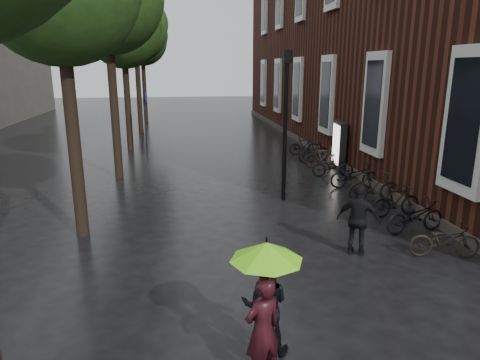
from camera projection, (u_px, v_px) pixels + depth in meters
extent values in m
cube|color=#38160F|center=(393.00, 35.00, 23.69)|extent=(10.00, 33.00, 12.00)
cube|color=silver|center=(468.00, 121.00, 10.37)|extent=(0.25, 1.60, 3.60)
cube|color=black|center=(464.00, 121.00, 10.36)|extent=(0.10, 1.20, 3.00)
cube|color=silver|center=(376.00, 104.00, 15.15)|extent=(0.25, 1.60, 3.60)
cube|color=black|center=(373.00, 104.00, 15.14)|extent=(0.10, 1.20, 3.00)
cube|color=silver|center=(328.00, 95.00, 19.93)|extent=(0.25, 1.60, 3.60)
cube|color=black|center=(326.00, 95.00, 19.92)|extent=(0.10, 1.20, 3.00)
cube|color=silver|center=(298.00, 89.00, 24.71)|extent=(0.25, 1.60, 3.60)
cube|color=black|center=(296.00, 89.00, 24.70)|extent=(0.10, 1.20, 3.00)
cube|color=silver|center=(278.00, 86.00, 29.49)|extent=(0.25, 1.60, 3.60)
cube|color=black|center=(277.00, 86.00, 29.48)|extent=(0.10, 1.20, 3.00)
cube|color=silver|center=(280.00, 0.00, 28.08)|extent=(0.25, 1.60, 3.60)
cube|color=black|center=(279.00, 0.00, 28.06)|extent=(0.10, 1.20, 3.00)
cube|color=silver|center=(264.00, 83.00, 34.27)|extent=(0.25, 1.60, 3.60)
cube|color=black|center=(263.00, 83.00, 34.26)|extent=(0.10, 1.20, 3.00)
cube|color=silver|center=(265.00, 10.00, 32.86)|extent=(0.25, 1.60, 3.60)
cube|color=black|center=(264.00, 10.00, 32.84)|extent=(0.10, 1.20, 3.00)
cube|color=#3F3833|center=(304.00, 141.00, 24.51)|extent=(0.40, 33.00, 0.30)
cylinder|color=black|center=(75.00, 151.00, 10.66)|extent=(0.32, 0.32, 4.51)
cylinder|color=black|center=(115.00, 115.00, 16.37)|extent=(0.32, 0.32, 4.95)
cylinder|color=black|center=(128.00, 108.00, 22.15)|extent=(0.32, 0.32, 4.40)
cylinder|color=black|center=(139.00, 96.00, 27.85)|extent=(0.32, 0.32, 4.79)
cylinder|color=black|center=(145.00, 93.00, 33.61)|extent=(0.32, 0.32, 4.57)
imported|color=black|center=(263.00, 330.00, 5.86)|extent=(0.69, 0.59, 1.59)
imported|color=black|center=(265.00, 305.00, 6.51)|extent=(0.88, 0.77, 1.54)
cylinder|color=black|center=(266.00, 294.00, 6.04)|extent=(0.02, 0.02, 1.32)
cone|color=#80FF1A|center=(266.00, 251.00, 5.87)|extent=(1.04, 1.04, 0.26)
cylinder|color=black|center=(267.00, 240.00, 5.82)|extent=(0.02, 0.02, 0.08)
imported|color=black|center=(359.00, 220.00, 9.90)|extent=(1.07, 0.87, 1.70)
imported|color=black|center=(444.00, 240.00, 9.85)|extent=(1.68, 0.87, 0.84)
imported|color=black|center=(415.00, 216.00, 11.31)|extent=(1.82, 0.89, 0.92)
imported|color=black|center=(396.00, 201.00, 12.51)|extent=(1.63, 0.67, 0.95)
imported|color=black|center=(374.00, 186.00, 13.91)|extent=(1.73, 0.55, 1.03)
imported|color=black|center=(355.00, 175.00, 15.49)|extent=(1.82, 0.73, 0.94)
imported|color=black|center=(333.00, 166.00, 17.05)|extent=(1.71, 0.87, 0.86)
imported|color=black|center=(323.00, 157.00, 18.52)|extent=(1.66, 0.77, 0.96)
imported|color=black|center=(313.00, 151.00, 19.82)|extent=(1.71, 0.84, 0.99)
imported|color=black|center=(304.00, 146.00, 21.30)|extent=(1.56, 0.65, 0.91)
cube|color=black|center=(339.00, 145.00, 18.35)|extent=(0.28, 1.35, 2.03)
cube|color=silver|center=(336.00, 144.00, 18.31)|extent=(0.04, 1.13, 1.67)
cylinder|color=black|center=(285.00, 133.00, 13.64)|extent=(0.13, 0.13, 4.47)
cube|color=black|center=(287.00, 57.00, 13.03)|extent=(0.25, 0.25, 0.39)
sphere|color=#FFE5B2|center=(287.00, 57.00, 13.03)|extent=(0.20, 0.20, 0.20)
cylinder|color=#262628|center=(146.00, 127.00, 21.05)|extent=(0.07, 0.07, 2.82)
cylinder|color=#0D1A98|center=(146.00, 98.00, 20.70)|extent=(0.03, 0.56, 0.56)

